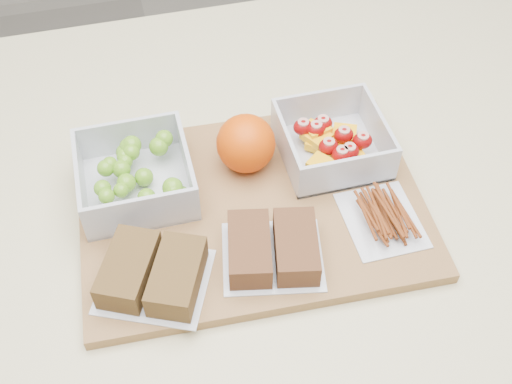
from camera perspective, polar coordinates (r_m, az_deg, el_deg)
counter at (r=1.19m, az=-0.58°, el=-15.52°), size 1.20×0.90×0.90m
cutting_board at (r=0.80m, az=-0.35°, el=-1.39°), size 0.43×0.32×0.02m
grape_container at (r=0.80m, az=-10.57°, el=1.55°), size 0.14×0.14×0.06m
fruit_container at (r=0.84m, az=6.75°, el=4.37°), size 0.13×0.13×0.05m
orange at (r=0.81m, az=-0.91°, el=4.34°), size 0.08×0.08×0.08m
sandwich_bag_left at (r=0.72m, az=-9.15°, el=-7.14°), size 0.15×0.14×0.04m
sandwich_bag_center at (r=0.73m, az=1.50°, el=-5.03°), size 0.13×0.12×0.04m
pretzel_bag at (r=0.78m, az=11.21°, el=-2.01°), size 0.09×0.11×0.02m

